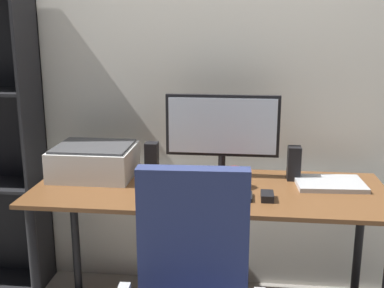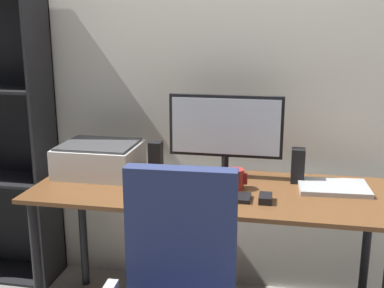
{
  "view_description": "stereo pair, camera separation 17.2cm",
  "coord_description": "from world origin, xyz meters",
  "px_view_note": "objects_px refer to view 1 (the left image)",
  "views": [
    {
      "loc": [
        0.16,
        -2.14,
        1.5
      ],
      "look_at": [
        -0.08,
        -0.03,
        0.96
      ],
      "focal_mm": 44.66,
      "sensor_mm": 36.0,
      "label": 1
    },
    {
      "loc": [
        0.33,
        -2.11,
        1.5
      ],
      "look_at": [
        -0.08,
        -0.03,
        0.96
      ],
      "focal_mm": 44.66,
      "sensor_mm": 36.0,
      "label": 2
    }
  ],
  "objects_px": {
    "monitor": "(222,130)",
    "speaker_right": "(294,163)",
    "keyboard": "(220,195)",
    "laptop": "(330,183)",
    "desk": "(209,205)",
    "speaker_left": "(152,159)",
    "printer": "(94,161)",
    "mouse": "(267,196)",
    "coffee_mug": "(235,178)"
  },
  "relations": [
    {
      "from": "monitor",
      "to": "speaker_right",
      "type": "xyz_separation_m",
      "value": [
        0.36,
        -0.01,
        -0.16
      ]
    },
    {
      "from": "speaker_right",
      "to": "printer",
      "type": "distance_m",
      "value": 1.0
    },
    {
      "from": "monitor",
      "to": "speaker_right",
      "type": "relative_size",
      "value": 3.32
    },
    {
      "from": "monitor",
      "to": "speaker_left",
      "type": "bearing_deg",
      "value": -178.74
    },
    {
      "from": "coffee_mug",
      "to": "speaker_left",
      "type": "bearing_deg",
      "value": 160.24
    },
    {
      "from": "monitor",
      "to": "speaker_left",
      "type": "height_order",
      "value": "monitor"
    },
    {
      "from": "laptop",
      "to": "printer",
      "type": "xyz_separation_m",
      "value": [
        -1.17,
        0.02,
        0.07
      ]
    },
    {
      "from": "coffee_mug",
      "to": "laptop",
      "type": "height_order",
      "value": "coffee_mug"
    },
    {
      "from": "keyboard",
      "to": "printer",
      "type": "distance_m",
      "value": 0.7
    },
    {
      "from": "monitor",
      "to": "mouse",
      "type": "xyz_separation_m",
      "value": [
        0.22,
        -0.31,
        -0.23
      ]
    },
    {
      "from": "keyboard",
      "to": "laptop",
      "type": "xyz_separation_m",
      "value": [
        0.52,
        0.22,
        0.0
      ]
    },
    {
      "from": "speaker_left",
      "to": "desk",
      "type": "bearing_deg",
      "value": -28.94
    },
    {
      "from": "mouse",
      "to": "speaker_left",
      "type": "bearing_deg",
      "value": 152.74
    },
    {
      "from": "desk",
      "to": "mouse",
      "type": "xyz_separation_m",
      "value": [
        0.27,
        -0.13,
        0.1
      ]
    },
    {
      "from": "coffee_mug",
      "to": "laptop",
      "type": "distance_m",
      "value": 0.46
    },
    {
      "from": "printer",
      "to": "laptop",
      "type": "bearing_deg",
      "value": -1.14
    },
    {
      "from": "monitor",
      "to": "coffee_mug",
      "type": "height_order",
      "value": "monitor"
    },
    {
      "from": "coffee_mug",
      "to": "speaker_right",
      "type": "relative_size",
      "value": 0.59
    },
    {
      "from": "speaker_left",
      "to": "laptop",
      "type": "bearing_deg",
      "value": -4.74
    },
    {
      "from": "coffee_mug",
      "to": "laptop",
      "type": "xyz_separation_m",
      "value": [
        0.46,
        0.08,
        -0.04
      ]
    },
    {
      "from": "desk",
      "to": "keyboard",
      "type": "distance_m",
      "value": 0.17
    },
    {
      "from": "desk",
      "to": "printer",
      "type": "relative_size",
      "value": 4.18
    },
    {
      "from": "keyboard",
      "to": "mouse",
      "type": "bearing_deg",
      "value": -1.67
    },
    {
      "from": "keyboard",
      "to": "laptop",
      "type": "relative_size",
      "value": 0.91
    },
    {
      "from": "desk",
      "to": "speaker_left",
      "type": "relative_size",
      "value": 9.84
    },
    {
      "from": "monitor",
      "to": "laptop",
      "type": "bearing_deg",
      "value": -8.79
    },
    {
      "from": "desk",
      "to": "keyboard",
      "type": "relative_size",
      "value": 5.77
    },
    {
      "from": "desk",
      "to": "mouse",
      "type": "bearing_deg",
      "value": -25.65
    },
    {
      "from": "desk",
      "to": "coffee_mug",
      "type": "bearing_deg",
      "value": 8.07
    },
    {
      "from": "speaker_right",
      "to": "printer",
      "type": "height_order",
      "value": "speaker_right"
    },
    {
      "from": "monitor",
      "to": "mouse",
      "type": "height_order",
      "value": "monitor"
    },
    {
      "from": "keyboard",
      "to": "coffee_mug",
      "type": "relative_size",
      "value": 2.9
    },
    {
      "from": "keyboard",
      "to": "printer",
      "type": "relative_size",
      "value": 0.72
    },
    {
      "from": "desk",
      "to": "speaker_right",
      "type": "relative_size",
      "value": 9.84
    },
    {
      "from": "mouse",
      "to": "speaker_right",
      "type": "height_order",
      "value": "speaker_right"
    },
    {
      "from": "printer",
      "to": "monitor",
      "type": "bearing_deg",
      "value": 5.13
    },
    {
      "from": "coffee_mug",
      "to": "speaker_left",
      "type": "distance_m",
      "value": 0.46
    },
    {
      "from": "desk",
      "to": "speaker_right",
      "type": "xyz_separation_m",
      "value": [
        0.41,
        0.17,
        0.17
      ]
    },
    {
      "from": "monitor",
      "to": "mouse",
      "type": "relative_size",
      "value": 5.88
    },
    {
      "from": "keyboard",
      "to": "speaker_right",
      "type": "height_order",
      "value": "speaker_right"
    },
    {
      "from": "keyboard",
      "to": "desk",
      "type": "bearing_deg",
      "value": 115.46
    },
    {
      "from": "desk",
      "to": "speaker_left",
      "type": "xyz_separation_m",
      "value": [
        -0.31,
        0.17,
        0.17
      ]
    },
    {
      "from": "laptop",
      "to": "speaker_left",
      "type": "bearing_deg",
      "value": 172.07
    },
    {
      "from": "speaker_left",
      "to": "speaker_right",
      "type": "relative_size",
      "value": 1.0
    },
    {
      "from": "keyboard",
      "to": "mouse",
      "type": "xyz_separation_m",
      "value": [
        0.21,
        -0.01,
        0.01
      ]
    },
    {
      "from": "speaker_right",
      "to": "monitor",
      "type": "bearing_deg",
      "value": 178.74
    },
    {
      "from": "keyboard",
      "to": "coffee_mug",
      "type": "distance_m",
      "value": 0.16
    },
    {
      "from": "desk",
      "to": "printer",
      "type": "bearing_deg",
      "value": 168.57
    },
    {
      "from": "keyboard",
      "to": "speaker_left",
      "type": "relative_size",
      "value": 1.71
    },
    {
      "from": "monitor",
      "to": "coffee_mug",
      "type": "distance_m",
      "value": 0.26
    }
  ]
}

